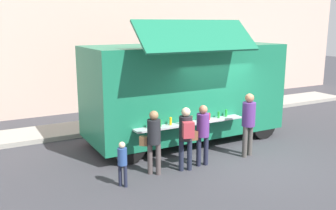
{
  "coord_description": "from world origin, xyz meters",
  "views": [
    {
      "loc": [
        -6.24,
        -7.22,
        3.64
      ],
      "look_at": [
        -1.17,
        2.08,
        1.3
      ],
      "focal_mm": 39.76,
      "sensor_mm": 36.0,
      "label": 1
    }
  ],
  "objects_px": {
    "customer_front_ordering": "(202,130)",
    "customer_extra_browsing": "(249,119)",
    "customer_rear_waiting": "(153,137)",
    "trash_bin": "(242,99)",
    "customer_mid_with_backpack": "(186,133)",
    "food_truck_main": "(185,89)",
    "child_near_queue": "(122,160)"
  },
  "relations": [
    {
      "from": "trash_bin",
      "to": "customer_front_ordering",
      "type": "bearing_deg",
      "value": -138.57
    },
    {
      "from": "trash_bin",
      "to": "customer_front_ordering",
      "type": "relative_size",
      "value": 0.6
    },
    {
      "from": "customer_front_ordering",
      "to": "child_near_queue",
      "type": "distance_m",
      "value": 2.32
    },
    {
      "from": "customer_rear_waiting",
      "to": "child_near_queue",
      "type": "distance_m",
      "value": 1.03
    },
    {
      "from": "child_near_queue",
      "to": "customer_mid_with_backpack",
      "type": "bearing_deg",
      "value": -34.08
    },
    {
      "from": "customer_rear_waiting",
      "to": "customer_extra_browsing",
      "type": "height_order",
      "value": "customer_extra_browsing"
    },
    {
      "from": "trash_bin",
      "to": "customer_mid_with_backpack",
      "type": "xyz_separation_m",
      "value": [
        -5.52,
        -4.49,
        0.51
      ]
    },
    {
      "from": "customer_mid_with_backpack",
      "to": "customer_extra_browsing",
      "type": "relative_size",
      "value": 0.91
    },
    {
      "from": "food_truck_main",
      "to": "customer_front_ordering",
      "type": "distance_m",
      "value": 2.28
    },
    {
      "from": "food_truck_main",
      "to": "child_near_queue",
      "type": "relative_size",
      "value": 5.7
    },
    {
      "from": "food_truck_main",
      "to": "child_near_queue",
      "type": "height_order",
      "value": "food_truck_main"
    },
    {
      "from": "customer_rear_waiting",
      "to": "customer_extra_browsing",
      "type": "relative_size",
      "value": 0.9
    },
    {
      "from": "trash_bin",
      "to": "customer_mid_with_backpack",
      "type": "height_order",
      "value": "customer_mid_with_backpack"
    },
    {
      "from": "customer_extra_browsing",
      "to": "food_truck_main",
      "type": "bearing_deg",
      "value": 8.11
    },
    {
      "from": "customer_front_ordering",
      "to": "customer_extra_browsing",
      "type": "xyz_separation_m",
      "value": [
        1.51,
        -0.02,
        0.11
      ]
    },
    {
      "from": "customer_front_ordering",
      "to": "customer_extra_browsing",
      "type": "height_order",
      "value": "customer_extra_browsing"
    },
    {
      "from": "customer_front_ordering",
      "to": "customer_extra_browsing",
      "type": "bearing_deg",
      "value": -84.47
    },
    {
      "from": "customer_rear_waiting",
      "to": "customer_extra_browsing",
      "type": "distance_m",
      "value": 2.86
    },
    {
      "from": "customer_rear_waiting",
      "to": "child_near_queue",
      "type": "height_order",
      "value": "customer_rear_waiting"
    },
    {
      "from": "food_truck_main",
      "to": "trash_bin",
      "type": "distance_m",
      "value": 4.97
    },
    {
      "from": "customer_mid_with_backpack",
      "to": "child_near_queue",
      "type": "distance_m",
      "value": 1.77
    },
    {
      "from": "customer_mid_with_backpack",
      "to": "customer_rear_waiting",
      "type": "xyz_separation_m",
      "value": [
        -0.8,
        0.2,
        -0.04
      ]
    },
    {
      "from": "customer_extra_browsing",
      "to": "child_near_queue",
      "type": "relative_size",
      "value": 1.68
    },
    {
      "from": "customer_extra_browsing",
      "to": "child_near_queue",
      "type": "distance_m",
      "value": 3.82
    },
    {
      "from": "customer_extra_browsing",
      "to": "child_near_queue",
      "type": "xyz_separation_m",
      "value": [
        -3.79,
        -0.19,
        -0.43
      ]
    },
    {
      "from": "customer_front_ordering",
      "to": "customer_mid_with_backpack",
      "type": "relative_size",
      "value": 0.99
    },
    {
      "from": "customer_extra_browsing",
      "to": "customer_front_ordering",
      "type": "bearing_deg",
      "value": 76.64
    },
    {
      "from": "customer_front_ordering",
      "to": "customer_mid_with_backpack",
      "type": "bearing_deg",
      "value": 107.74
    },
    {
      "from": "trash_bin",
      "to": "food_truck_main",
      "type": "bearing_deg",
      "value": -151.3
    },
    {
      "from": "trash_bin",
      "to": "customer_rear_waiting",
      "type": "relative_size",
      "value": 0.61
    },
    {
      "from": "customer_mid_with_backpack",
      "to": "customer_extra_browsing",
      "type": "height_order",
      "value": "customer_extra_browsing"
    },
    {
      "from": "trash_bin",
      "to": "customer_extra_browsing",
      "type": "bearing_deg",
      "value": -128.16
    }
  ]
}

